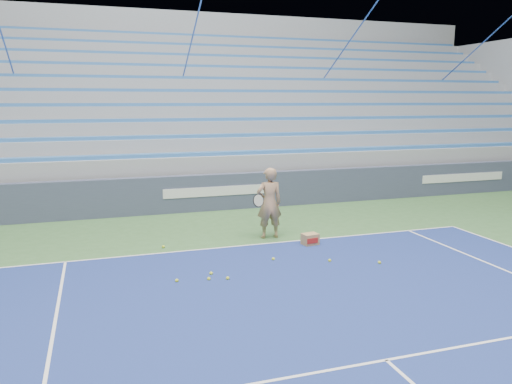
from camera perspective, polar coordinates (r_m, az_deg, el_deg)
sponsor_barrier at (r=15.21m, az=-4.66°, el=-0.00°), size 30.00×0.32×1.10m
bleachers at (r=20.59m, az=-8.43°, el=7.69°), size 31.00×9.15×7.30m
tennis_player at (r=11.99m, az=1.51°, el=-1.26°), size 0.93×0.83×1.72m
ball_box at (r=11.62m, az=6.21°, el=-5.40°), size 0.39×0.33×0.27m
tennis_ball_0 at (r=9.39m, az=-9.04°, el=-9.97°), size 0.07×0.07×0.07m
tennis_ball_1 at (r=10.57m, az=13.93°, el=-7.82°), size 0.07×0.07×0.07m
tennis_ball_2 at (r=11.53m, az=-10.54°, el=-6.16°), size 0.07×0.07×0.07m
tennis_ball_3 at (r=10.50m, az=8.42°, el=-7.74°), size 0.07×0.07×0.07m
tennis_ball_4 at (r=9.41m, az=-5.42°, el=-9.85°), size 0.07×0.07×0.07m
tennis_ball_5 at (r=10.49m, az=1.98°, el=-7.66°), size 0.07×0.07×0.07m
tennis_ball_6 at (r=9.41m, az=-3.26°, el=-9.82°), size 0.07×0.07×0.07m
tennis_ball_7 at (r=9.68m, az=-5.15°, el=-9.25°), size 0.07×0.07×0.07m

